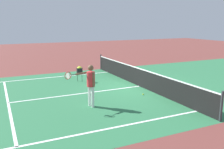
# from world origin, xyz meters

# --- Properties ---
(ground_plane) EXTENTS (60.00, 60.00, 0.00)m
(ground_plane) POSITION_xyz_m (0.00, 0.00, 0.00)
(ground_plane) COLOR brown
(court_surface_inbounds) EXTENTS (10.62, 24.40, 0.00)m
(court_surface_inbounds) POSITION_xyz_m (0.00, 0.00, 0.00)
(court_surface_inbounds) COLOR #2D7247
(court_surface_inbounds) RESTS_ON ground_plane
(line_sideline_left) EXTENTS (0.10, 11.89, 0.01)m
(line_sideline_left) POSITION_xyz_m (-4.11, -5.95, 0.00)
(line_sideline_left) COLOR white
(line_sideline_left) RESTS_ON ground_plane
(line_sideline_right) EXTENTS (0.10, 11.89, 0.01)m
(line_sideline_right) POSITION_xyz_m (4.11, -5.95, 0.00)
(line_sideline_right) COLOR white
(line_sideline_right) RESTS_ON ground_plane
(line_service_near) EXTENTS (8.22, 0.10, 0.01)m
(line_service_near) POSITION_xyz_m (0.00, -6.40, 0.00)
(line_service_near) COLOR white
(line_service_near) RESTS_ON ground_plane
(line_center_service) EXTENTS (0.10, 6.40, 0.01)m
(line_center_service) POSITION_xyz_m (0.00, -3.20, 0.00)
(line_center_service) COLOR white
(line_center_service) RESTS_ON ground_plane
(net) EXTENTS (10.49, 0.09, 1.07)m
(net) POSITION_xyz_m (0.00, 0.00, 0.49)
(net) COLOR #33383D
(net) RESTS_ON ground_plane
(player_near) EXTENTS (0.41, 1.23, 1.69)m
(player_near) POSITION_xyz_m (1.90, -3.44, 1.05)
(player_near) COLOR white
(player_near) RESTS_ON ground_plane
(ball_hopper) EXTENTS (0.34, 0.34, 0.87)m
(ball_hopper) POSITION_xyz_m (-2.36, -2.50, 0.68)
(ball_hopper) COLOR black
(ball_hopper) RESTS_ON ground_plane
(tennis_ball_near_net) EXTENTS (0.07, 0.07, 0.07)m
(tennis_ball_near_net) POSITION_xyz_m (1.42, -0.68, 0.03)
(tennis_ball_near_net) COLOR #CCE033
(tennis_ball_near_net) RESTS_ON ground_plane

